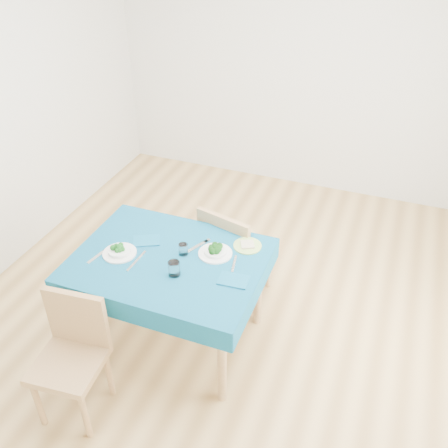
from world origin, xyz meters
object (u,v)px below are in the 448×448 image
(chair_near, at_px, (66,356))
(chair_far, at_px, (238,235))
(table, at_px, (172,300))
(side_plate, at_px, (247,246))
(bowl_far, at_px, (215,250))
(bowl_near, at_px, (119,250))

(chair_near, relative_size, chair_far, 0.88)
(table, xyz_separation_m, side_plate, (0.45, 0.32, 0.38))
(table, distance_m, side_plate, 0.67)
(chair_far, bearing_deg, table, 83.03)
(chair_near, distance_m, bowl_far, 1.15)
(side_plate, bearing_deg, chair_near, -124.96)
(table, xyz_separation_m, chair_near, (-0.32, -0.78, 0.12))
(bowl_far, xyz_separation_m, side_plate, (0.18, 0.16, -0.03))
(chair_near, distance_m, bowl_near, 0.77)
(chair_far, height_order, side_plate, chair_far)
(table, bearing_deg, bowl_far, 29.57)
(bowl_near, distance_m, bowl_far, 0.65)
(table, xyz_separation_m, bowl_near, (-0.33, -0.07, 0.41))
(table, bearing_deg, chair_far, 68.74)
(bowl_far, bearing_deg, side_plate, 42.34)
(chair_near, distance_m, side_plate, 1.37)
(chair_far, distance_m, bowl_far, 0.56)
(bowl_near, bearing_deg, side_plate, 26.41)
(table, relative_size, bowl_near, 5.51)
(chair_near, height_order, bowl_far, chair_near)
(table, height_order, bowl_near, bowl_near)
(bowl_near, height_order, bowl_far, same)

